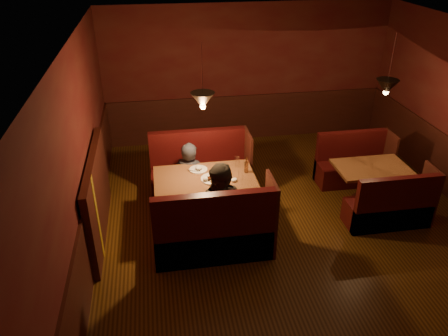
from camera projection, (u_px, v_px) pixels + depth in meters
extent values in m
cube|color=#39210A|center=(292.00, 229.00, 6.86)|extent=(6.00, 7.00, 0.01)
cube|color=#3C291B|center=(309.00, 41.00, 5.46)|extent=(6.00, 7.00, 0.01)
cube|color=#480D10|center=(247.00, 74.00, 9.19)|extent=(6.00, 0.01, 2.90)
cube|color=#480D10|center=(80.00, 162.00, 5.73)|extent=(0.01, 7.00, 2.90)
cube|color=#441A14|center=(247.00, 117.00, 9.63)|extent=(6.00, 0.04, 1.00)
cube|color=#441A14|center=(92.00, 221.00, 6.19)|extent=(0.04, 7.00, 1.00)
cube|color=#441A14|center=(98.00, 197.00, 6.47)|extent=(0.10, 2.20, 1.30)
cube|color=gold|center=(98.00, 217.00, 6.00)|extent=(0.01, 0.12, 1.30)
cylinder|color=#333333|center=(202.00, 72.00, 5.86)|extent=(0.01, 0.01, 0.80)
cone|color=black|center=(203.00, 100.00, 6.05)|extent=(0.34, 0.34, 0.22)
sphere|color=#FFBF72|center=(203.00, 106.00, 6.10)|extent=(0.08, 0.08, 0.08)
cylinder|color=#333333|center=(392.00, 60.00, 6.38)|extent=(0.01, 0.01, 0.80)
cone|color=black|center=(387.00, 87.00, 6.58)|extent=(0.34, 0.34, 0.22)
sphere|color=#FFBF72|center=(386.00, 92.00, 6.62)|extent=(0.08, 0.08, 0.08)
cube|color=#522C17|center=(205.00, 178.00, 6.66)|extent=(1.54, 0.93, 0.05)
cylinder|color=#441A14|center=(205.00, 201.00, 6.85)|extent=(0.15, 0.15, 0.77)
cylinder|color=#441A14|center=(206.00, 220.00, 7.03)|extent=(0.61, 0.61, 0.04)
cylinder|color=silver|center=(211.00, 179.00, 6.57)|extent=(0.31, 0.31, 0.02)
cube|color=black|center=(211.00, 179.00, 6.52)|extent=(0.10, 0.09, 0.04)
ellipsoid|color=silver|center=(205.00, 179.00, 6.48)|extent=(0.08, 0.08, 0.06)
cube|color=tan|center=(213.00, 181.00, 6.46)|extent=(0.09, 0.09, 0.04)
cylinder|color=silver|center=(211.00, 181.00, 6.49)|extent=(0.07, 0.13, 0.01)
cylinder|color=silver|center=(198.00, 169.00, 6.83)|extent=(0.29, 0.29, 0.02)
ellipsoid|color=beige|center=(199.00, 168.00, 6.80)|extent=(0.11, 0.11, 0.06)
cube|color=silver|center=(194.00, 171.00, 6.76)|extent=(0.20, 0.11, 0.00)
cylinder|color=white|center=(228.00, 172.00, 6.69)|extent=(0.06, 0.06, 0.09)
cylinder|color=white|center=(237.00, 162.00, 6.90)|extent=(0.08, 0.08, 0.16)
cylinder|color=white|center=(240.00, 175.00, 6.52)|extent=(0.08, 0.08, 0.16)
cylinder|color=#47230F|center=(246.00, 167.00, 6.73)|extent=(0.07, 0.07, 0.18)
cylinder|color=#47230F|center=(247.00, 160.00, 6.67)|extent=(0.03, 0.03, 0.08)
ellipsoid|color=white|center=(234.00, 180.00, 6.52)|extent=(0.12, 0.13, 0.05)
cube|color=#360A0C|center=(200.00, 183.00, 7.61)|extent=(1.64, 0.60, 0.49)
cube|color=#360A0C|center=(198.00, 160.00, 7.65)|extent=(1.64, 0.13, 1.15)
cube|color=#441A14|center=(247.00, 163.00, 7.57)|extent=(0.04, 0.60, 1.15)
cube|color=#360A0C|center=(212.00, 239.00, 6.23)|extent=(1.64, 0.60, 0.49)
cube|color=#360A0C|center=(215.00, 230.00, 5.87)|extent=(1.64, 0.13, 1.15)
cube|color=#441A14|center=(271.00, 215.00, 6.19)|extent=(0.04, 0.60, 1.15)
cube|color=#522C17|center=(372.00, 168.00, 7.25)|extent=(1.20, 0.77, 0.05)
cylinder|color=#441A14|center=(369.00, 185.00, 7.41)|extent=(0.13, 0.13, 0.63)
cylinder|color=#441A14|center=(366.00, 200.00, 7.55)|extent=(0.51, 0.51, 0.04)
cube|color=#360A0C|center=(352.00, 173.00, 8.03)|extent=(1.29, 0.50, 0.41)
cube|color=#360A0C|center=(349.00, 155.00, 8.07)|extent=(1.29, 0.11, 0.95)
cube|color=#441A14|center=(388.00, 157.00, 7.99)|extent=(0.04, 0.50, 0.95)
cube|color=#360A0C|center=(386.00, 212.00, 6.90)|extent=(1.29, 0.50, 0.41)
cube|color=#360A0C|center=(395.00, 205.00, 6.60)|extent=(1.29, 0.11, 0.95)
cube|color=#441A14|center=(428.00, 194.00, 6.86)|extent=(0.04, 0.50, 0.95)
imported|color=#272933|center=(189.00, 165.00, 7.13)|extent=(0.64, 0.54, 1.50)
imported|color=black|center=(223.00, 195.00, 6.19)|extent=(0.97, 0.88, 1.63)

